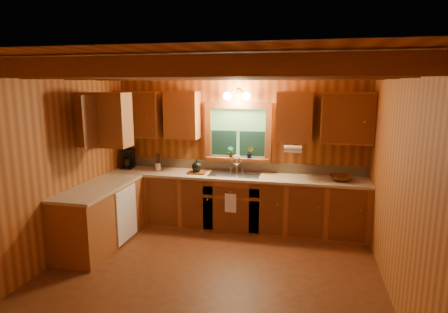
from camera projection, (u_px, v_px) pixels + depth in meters
name	position (u px, v px, depth m)	size (l,w,h in m)	color
room	(209.00, 173.00, 4.48)	(4.20, 4.20, 4.20)	#5D3016
ceiling_beams	(209.00, 71.00, 4.26)	(4.20, 2.54, 0.18)	brown
base_cabinets	(200.00, 206.00, 5.98)	(4.20, 2.22, 0.86)	brown
countertop	(201.00, 179.00, 5.90)	(4.20, 2.24, 0.04)	tan
backsplash	(238.00, 166.00, 6.35)	(4.20, 0.02, 0.16)	tan
dishwasher_panel	(127.00, 214.00, 5.62)	(0.02, 0.60, 0.80)	white
upper_cabinets	(198.00, 117.00, 5.87)	(4.19, 1.77, 0.78)	brown
window	(238.00, 134.00, 6.23)	(1.12, 0.08, 1.00)	brown
window_sill	(237.00, 159.00, 6.26)	(1.06, 0.14, 0.04)	brown
wall_sconce	(237.00, 96.00, 5.99)	(0.45, 0.21, 0.17)	black
paper_towel_roll	(293.00, 149.00, 5.74)	(0.11, 0.11, 0.27)	white
dish_towel	(231.00, 203.00, 5.84)	(0.18, 0.01, 0.30)	white
sink	(235.00, 177.00, 6.10)	(0.82, 0.48, 0.43)	silver
coffee_maker	(128.00, 159.00, 6.55)	(0.19, 0.24, 0.33)	black
utensil_crock	(158.00, 166.00, 6.37)	(0.11, 0.11, 0.30)	silver
cutting_board	(197.00, 172.00, 6.18)	(0.29, 0.21, 0.03)	brown
teakettle	(197.00, 167.00, 6.16)	(0.16, 0.16, 0.21)	black
wicker_basket	(341.00, 178.00, 5.69)	(0.33, 0.33, 0.08)	#48230C
potted_plant_left	(231.00, 152.00, 6.25)	(0.10, 0.07, 0.19)	brown
potted_plant_right	(250.00, 152.00, 6.19)	(0.11, 0.09, 0.19)	brown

